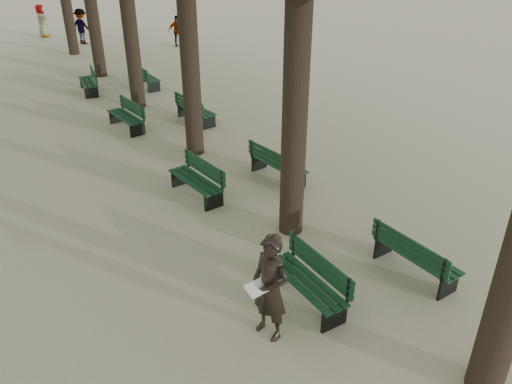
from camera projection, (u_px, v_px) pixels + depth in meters
ground at (319, 339)px, 8.19m from camera, size 120.00×120.00×0.00m
bench_left_0 at (306, 289)px, 8.89m from camera, size 0.59×1.80×0.92m
bench_left_1 at (196, 186)px, 12.37m from camera, size 0.78×1.85×0.92m
bench_left_2 at (127, 121)px, 16.46m from camera, size 0.79×1.86×0.92m
bench_left_3 at (89, 86)px, 20.05m from camera, size 0.80×1.86×0.92m
bench_right_0 at (415, 262)px, 9.60m from camera, size 0.67×1.83×0.92m
bench_right_1 at (278, 170)px, 13.22m from camera, size 0.81×1.86×0.92m
bench_right_2 at (196, 114)px, 17.07m from camera, size 0.79×1.86×0.92m
bench_right_3 at (147, 81)px, 20.73m from camera, size 0.63×1.82×0.92m
man_with_map at (270, 288)px, 7.86m from camera, size 0.73×0.84×1.90m
pedestrian_d at (42, 21)px, 29.81m from camera, size 0.72×0.98×1.85m
pedestrian_c at (177, 31)px, 27.53m from camera, size 1.02×0.57×1.65m
pedestrian_b at (82, 26)px, 28.01m from camera, size 1.01×1.23×1.91m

